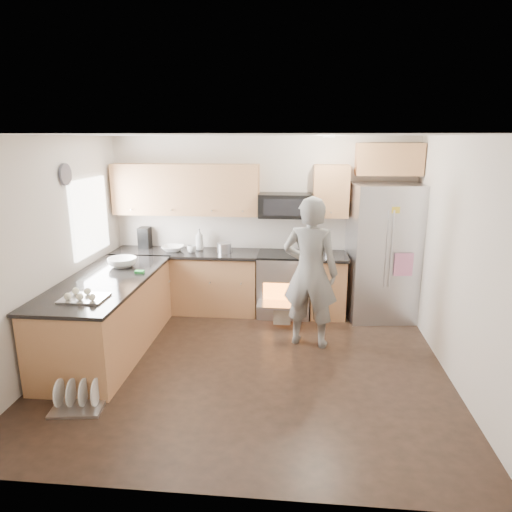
# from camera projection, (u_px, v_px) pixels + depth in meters

# --- Properties ---
(ground) EXTENTS (4.50, 4.50, 0.00)m
(ground) POSITION_uv_depth(u_px,v_px,m) (248.00, 366.00, 5.31)
(ground) COLOR black
(ground) RESTS_ON ground
(room_shell) EXTENTS (4.54, 4.04, 2.62)m
(room_shell) POSITION_uv_depth(u_px,v_px,m) (244.00, 224.00, 4.90)
(room_shell) COLOR beige
(room_shell) RESTS_ON ground
(back_cabinet_run) EXTENTS (4.45, 0.64, 2.50)m
(back_cabinet_run) POSITION_uv_depth(u_px,v_px,m) (222.00, 249.00, 6.80)
(back_cabinet_run) COLOR #AC7245
(back_cabinet_run) RESTS_ON ground
(peninsula) EXTENTS (0.96, 2.36, 1.04)m
(peninsula) POSITION_uv_depth(u_px,v_px,m) (108.00, 315.00, 5.59)
(peninsula) COLOR #AC7245
(peninsula) RESTS_ON ground
(stove_range) EXTENTS (0.76, 0.97, 1.79)m
(stove_range) POSITION_uv_depth(u_px,v_px,m) (284.00, 270.00, 6.73)
(stove_range) COLOR #B7B7BC
(stove_range) RESTS_ON ground
(refrigerator) EXTENTS (1.04, 0.85, 1.96)m
(refrigerator) POSITION_uv_depth(u_px,v_px,m) (383.00, 252.00, 6.53)
(refrigerator) COLOR #B7B7BC
(refrigerator) RESTS_ON ground
(person) EXTENTS (0.78, 0.60, 1.90)m
(person) POSITION_uv_depth(u_px,v_px,m) (310.00, 273.00, 5.65)
(person) COLOR gray
(person) RESTS_ON ground
(dish_rack) EXTENTS (0.54, 0.45, 0.30)m
(dish_rack) POSITION_uv_depth(u_px,v_px,m) (78.00, 400.00, 4.47)
(dish_rack) COLOR #B7B7BC
(dish_rack) RESTS_ON ground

